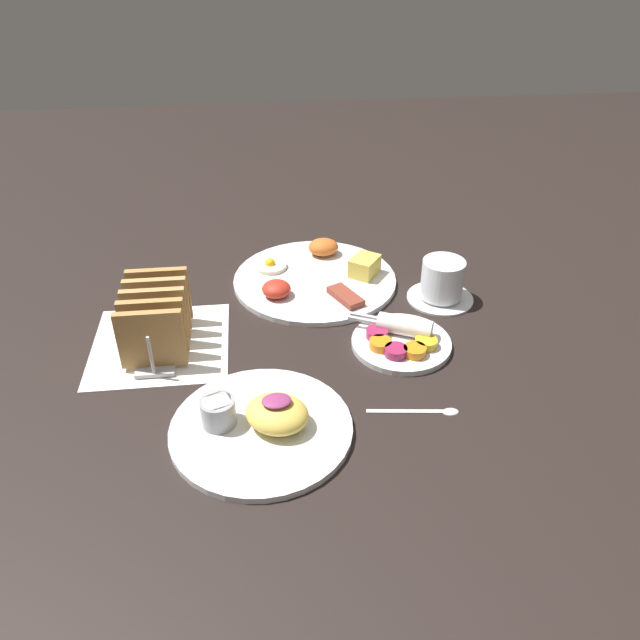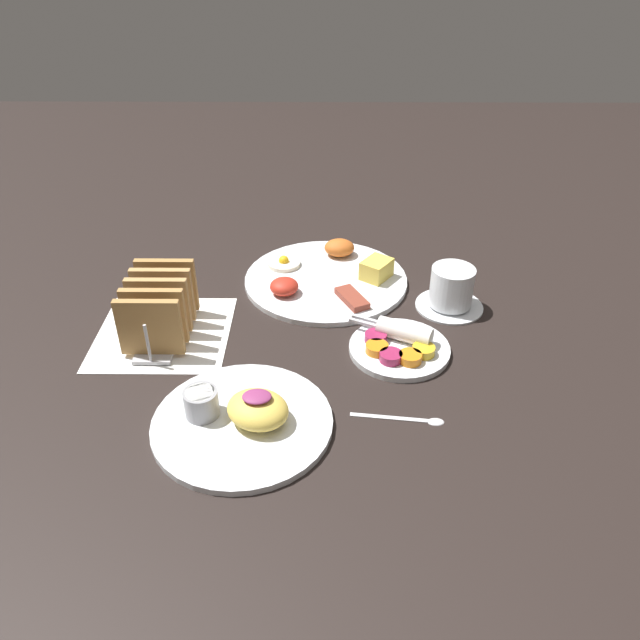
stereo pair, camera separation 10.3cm
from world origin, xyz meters
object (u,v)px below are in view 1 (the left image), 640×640
Objects in this scene: coffee_cup at (442,282)px; plate_breakfast at (316,277)px; plate_condiments at (401,340)px; plate_foreground at (261,423)px; toast_rack at (156,318)px.

plate_breakfast is at bearing 157.64° from coffee_cup.
plate_breakfast is at bearing 117.43° from plate_condiments.
coffee_cup is (0.10, 0.13, 0.02)m from plate_condiments.
plate_foreground is at bearing -106.55° from plate_breakfast.
coffee_cup is (0.49, 0.09, -0.02)m from toast_rack.
coffee_cup is at bearing 42.30° from plate_foreground.
coffee_cup reaches higher than plate_breakfast.
plate_foreground reaches higher than plate_breakfast.
plate_condiments is 0.17m from coffee_cup.
plate_breakfast is at bearing 73.45° from plate_foreground.
plate_breakfast is 1.23× the size of plate_foreground.
toast_rack reaches higher than plate_condiments.
toast_rack is at bearing 125.75° from plate_foreground.
plate_condiments is 0.29m from plate_foreground.
toast_rack reaches higher than plate_foreground.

